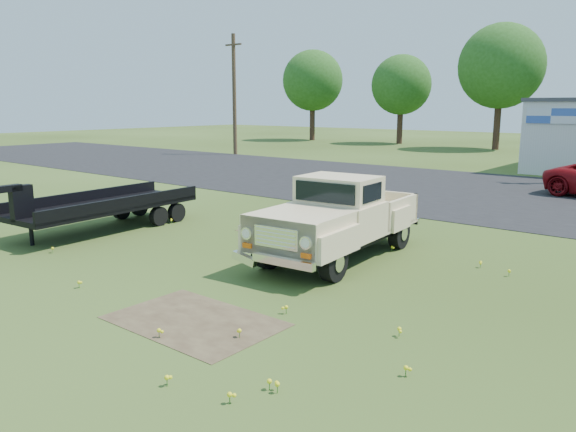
{
  "coord_description": "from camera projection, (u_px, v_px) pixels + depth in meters",
  "views": [
    {
      "loc": [
        8.73,
        -9.25,
        3.78
      ],
      "look_at": [
        0.39,
        1.0,
        1.15
      ],
      "focal_mm": 35.0,
      "sensor_mm": 36.0,
      "label": 1
    }
  ],
  "objects": [
    {
      "name": "dirt_patch_b",
      "position": [
        279.0,
        231.0,
        17.08
      ],
      "size": [
        2.2,
        1.6,
        0.01
      ],
      "primitive_type": "cube",
      "color": "#443424",
      "rests_on": "ground"
    },
    {
      "name": "treeline_a",
      "position": [
        313.0,
        81.0,
        59.71
      ],
      "size": [
        6.4,
        6.4,
        9.52
      ],
      "color": "#3B241B",
      "rests_on": "ground"
    },
    {
      "name": "treeline_b",
      "position": [
        401.0,
        85.0,
        54.4
      ],
      "size": [
        5.76,
        5.76,
        8.57
      ],
      "color": "#3B241B",
      "rests_on": "ground"
    },
    {
      "name": "ground",
      "position": [
        248.0,
        268.0,
        13.18
      ],
      "size": [
        140.0,
        140.0,
        0.0
      ],
      "primitive_type": "plane",
      "color": "#2D3F14",
      "rests_on": "ground"
    },
    {
      "name": "dirt_patch_a",
      "position": [
        195.0,
        321.0,
        9.97
      ],
      "size": [
        3.0,
        2.0,
        0.01
      ],
      "primitive_type": "cube",
      "color": "#443424",
      "rests_on": "ground"
    },
    {
      "name": "vintage_pickup_truck",
      "position": [
        338.0,
        217.0,
        13.92
      ],
      "size": [
        2.67,
        5.87,
        2.07
      ],
      "primitive_type": null,
      "rotation": [
        0.0,
        0.0,
        0.08
      ],
      "color": "beige",
      "rests_on": "ground"
    },
    {
      "name": "utility_pole_west",
      "position": [
        234.0,
        94.0,
        42.64
      ],
      "size": [
        1.6,
        0.3,
        9.0
      ],
      "color": "#402E1E",
      "rests_on": "ground"
    },
    {
      "name": "flatbed_trailer",
      "position": [
        104.0,
        202.0,
        17.11
      ],
      "size": [
        2.57,
        6.48,
        1.73
      ],
      "primitive_type": null,
      "rotation": [
        0.0,
        0.0,
        0.07
      ],
      "color": "black",
      "rests_on": "ground"
    },
    {
      "name": "asphalt_lot",
      "position": [
        483.0,
        193.0,
        24.58
      ],
      "size": [
        90.0,
        14.0,
        0.02
      ],
      "primitive_type": "cube",
      "color": "black",
      "rests_on": "ground"
    },
    {
      "name": "treeline_c",
      "position": [
        501.0,
        66.0,
        46.82
      ],
      "size": [
        7.04,
        7.04,
        10.47
      ],
      "color": "#3B241B",
      "rests_on": "ground"
    }
  ]
}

